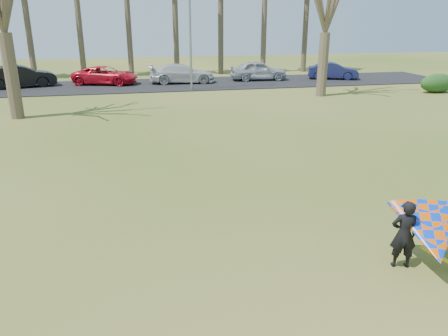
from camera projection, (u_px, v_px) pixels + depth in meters
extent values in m
plane|color=#295211|center=(242.00, 240.00, 10.13)|extent=(100.00, 100.00, 0.00)
cube|color=black|center=(160.00, 85.00, 33.21)|extent=(46.00, 7.00, 0.06)
cylinder|color=brown|center=(27.00, 22.00, 35.28)|extent=(0.48, 0.48, 9.00)
cylinder|color=#453929|center=(78.00, 18.00, 35.97)|extent=(0.48, 0.48, 9.70)
cylinder|color=brown|center=(128.00, 13.00, 36.66)|extent=(0.48, 0.48, 10.40)
cylinder|color=#46392A|center=(175.00, 22.00, 37.69)|extent=(0.48, 0.48, 9.00)
cylinder|color=#443829|center=(221.00, 18.00, 38.38)|extent=(0.48, 0.48, 9.70)
cylinder|color=brown|center=(264.00, 14.00, 39.06)|extent=(0.48, 0.48, 10.40)
cylinder|color=#463A2A|center=(306.00, 22.00, 40.10)|extent=(0.48, 0.48, 9.00)
cylinder|color=brown|center=(12.00, 77.00, 21.69)|extent=(0.64, 0.64, 4.20)
cylinder|color=#4F3F2F|center=(323.00, 65.00, 28.11)|extent=(0.64, 0.64, 3.99)
cylinder|color=gray|center=(190.00, 31.00, 29.54)|extent=(0.16, 0.16, 8.00)
ellipsoid|color=#1A3E16|center=(438.00, 83.00, 29.77)|extent=(2.56, 1.16, 1.28)
imported|color=black|center=(20.00, 76.00, 31.61)|extent=(5.09, 2.92, 1.59)
imported|color=red|center=(105.00, 75.00, 33.07)|extent=(5.27, 3.57, 1.34)
imported|color=silver|center=(182.00, 73.00, 33.74)|extent=(5.08, 2.26, 1.45)
imported|color=#A5ABB3|center=(258.00, 70.00, 35.26)|extent=(4.60, 2.05, 1.54)
imported|color=#191D4B|center=(333.00, 71.00, 35.92)|extent=(4.28, 2.76, 1.33)
imported|color=black|center=(404.00, 234.00, 8.85)|extent=(0.61, 0.48, 1.46)
cone|color=#0437D9|center=(432.00, 233.00, 8.67)|extent=(2.13, 2.39, 2.02)
cube|color=#0CBF19|center=(440.00, 236.00, 8.64)|extent=(0.62, 0.60, 0.24)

